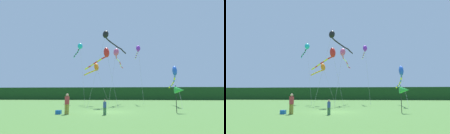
# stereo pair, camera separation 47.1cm
# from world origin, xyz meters

# --- Properties ---
(ground_plane) EXTENTS (120.00, 120.00, 0.00)m
(ground_plane) POSITION_xyz_m (0.00, 0.00, 0.00)
(ground_plane) COLOR #477533
(distant_treeline) EXTENTS (108.00, 3.50, 4.15)m
(distant_treeline) POSITION_xyz_m (0.00, 45.00, 2.07)
(distant_treeline) COLOR #193D19
(distant_treeline) RESTS_ON ground
(person_adult) EXTENTS (0.41, 0.41, 1.85)m
(person_adult) POSITION_xyz_m (-3.38, -2.72, 1.03)
(person_adult) COLOR olive
(person_adult) RESTS_ON ground
(person_child) EXTENTS (0.29, 0.29, 1.31)m
(person_child) POSITION_xyz_m (0.07, -2.90, 0.73)
(person_child) COLOR #3F724C
(person_child) RESTS_ON ground
(cooler_box) EXTENTS (0.45, 0.42, 0.36)m
(cooler_box) POSITION_xyz_m (-4.17, -2.61, 0.18)
(cooler_box) COLOR #1959B2
(cooler_box) RESTS_ON ground
(banner_flag_pole) EXTENTS (0.90, 0.70, 2.68)m
(banner_flag_pole) POSITION_xyz_m (7.15, -0.54, 2.18)
(banner_flag_pole) COLOR black
(banner_flag_pole) RESTS_ON ground
(kite_orange) EXTENTS (5.04, 3.96, 7.09)m
(kite_orange) POSITION_xyz_m (-3.28, 11.70, 6.23)
(kite_orange) COLOR #B2B2B2
(kite_orange) RESTS_ON ground
(kite_red) EXTENTS (5.87, 5.81, 8.72)m
(kite_red) POSITION_xyz_m (-1.28, 7.70, 7.65)
(kite_red) COLOR #B2B2B2
(kite_red) RESTS_ON ground
(kite_black) EXTENTS (4.91, 9.89, 11.50)m
(kite_black) POSITION_xyz_m (-0.79, 8.51, 10.55)
(kite_black) COLOR #B2B2B2
(kite_black) RESTS_ON ground
(kite_cyan) EXTENTS (4.36, 7.59, 11.79)m
(kite_cyan) POSITION_xyz_m (-7.18, 15.90, 10.96)
(kite_cyan) COLOR #B2B2B2
(kite_cyan) RESTS_ON ground
(kite_purple) EXTENTS (1.02, 7.40, 10.80)m
(kite_purple) POSITION_xyz_m (4.12, 14.76, 9.98)
(kite_purple) COLOR #B2B2B2
(kite_purple) RESTS_ON ground
(kite_blue) EXTENTS (1.09, 10.85, 6.11)m
(kite_blue) POSITION_xyz_m (9.08, 9.04, 4.85)
(kite_blue) COLOR #B2B2B2
(kite_blue) RESTS_ON ground
(kite_rainbow) EXTENTS (1.99, 11.00, 9.68)m
(kite_rainbow) POSITION_xyz_m (0.35, 12.29, 8.63)
(kite_rainbow) COLOR #B2B2B2
(kite_rainbow) RESTS_ON ground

